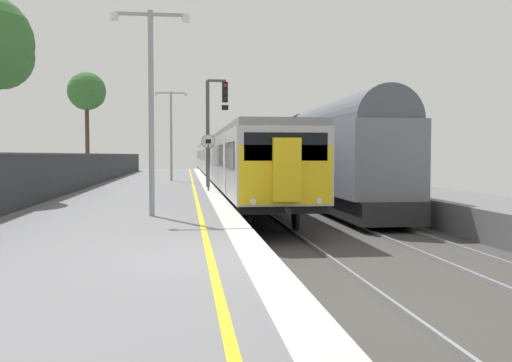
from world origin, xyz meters
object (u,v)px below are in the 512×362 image
(speed_limit_sign, at_px, (208,155))
(platform_lamp_mid, at_px, (151,95))
(signal_gantry, at_px, (213,120))
(freight_train_adjacent_track, at_px, (286,153))
(background_tree_centre, at_px, (88,93))
(commuter_train_at_platform, at_px, (221,159))
(platform_lamp_far, at_px, (171,128))

(speed_limit_sign, height_order, platform_lamp_mid, platform_lamp_mid)
(signal_gantry, bearing_deg, freight_train_adjacent_track, 62.76)
(speed_limit_sign, bearing_deg, signal_gantry, 83.51)
(freight_train_adjacent_track, xyz_separation_m, signal_gantry, (-5.49, -10.66, 1.58))
(freight_train_adjacent_track, bearing_deg, background_tree_centre, 151.54)
(freight_train_adjacent_track, relative_size, background_tree_centre, 5.17)
(commuter_train_at_platform, relative_size, speed_limit_sign, 24.83)
(freight_train_adjacent_track, bearing_deg, commuter_train_at_platform, 118.04)
(freight_train_adjacent_track, height_order, signal_gantry, signal_gantry)
(speed_limit_sign, xyz_separation_m, background_tree_centre, (-8.64, 21.70, 4.89))
(commuter_train_at_platform, relative_size, platform_lamp_far, 11.33)
(freight_train_adjacent_track, bearing_deg, signal_gantry, -117.24)
(speed_limit_sign, xyz_separation_m, platform_lamp_mid, (-1.85, -9.92, 1.56))
(speed_limit_sign, height_order, background_tree_centre, background_tree_centre)
(platform_lamp_mid, bearing_deg, signal_gantry, 80.44)
(platform_lamp_mid, bearing_deg, speed_limit_sign, 79.46)
(commuter_train_at_platform, distance_m, platform_lamp_mid, 31.56)
(commuter_train_at_platform, xyz_separation_m, signal_gantry, (-1.48, -18.18, 2.01))
(freight_train_adjacent_track, relative_size, signal_gantry, 7.97)
(platform_lamp_far, height_order, background_tree_centre, background_tree_centre)
(signal_gantry, relative_size, platform_lamp_far, 0.97)
(commuter_train_at_platform, xyz_separation_m, platform_lamp_far, (-3.69, -11.31, 1.94))
(signal_gantry, bearing_deg, background_tree_centre, 115.92)
(platform_lamp_mid, bearing_deg, platform_lamp_far, 90.00)
(platform_lamp_far, distance_m, background_tree_centre, 13.87)
(commuter_train_at_platform, distance_m, freight_train_adjacent_track, 8.53)
(background_tree_centre, bearing_deg, freight_train_adjacent_track, -28.46)
(platform_lamp_mid, bearing_deg, commuter_train_at_platform, 83.27)
(commuter_train_at_platform, relative_size, background_tree_centre, 7.56)
(commuter_train_at_platform, relative_size, signal_gantry, 11.64)
(speed_limit_sign, relative_size, background_tree_centre, 0.30)
(platform_lamp_far, xyz_separation_m, background_tree_centre, (-6.79, 11.64, 3.27))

